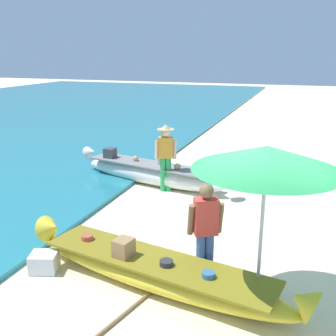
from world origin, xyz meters
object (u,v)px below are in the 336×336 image
(patio_umbrella_large, at_px, (267,159))
(boat_white_midground, at_px, (150,173))
(person_vendor_hatted, at_px, (166,153))
(person_tourist_customer, at_px, (206,227))
(boat_yellow_foreground, at_px, (155,271))
(cooler_box, at_px, (44,262))
(paddle, at_px, (103,331))

(patio_umbrella_large, bearing_deg, boat_white_midground, 127.49)
(person_vendor_hatted, relative_size, person_tourist_customer, 1.10)
(patio_umbrella_large, bearing_deg, person_vendor_hatted, 124.94)
(boat_yellow_foreground, height_order, boat_white_midground, boat_white_midground)
(person_vendor_hatted, xyz_separation_m, person_tourist_customer, (2.01, -3.77, -0.12))
(boat_white_midground, xyz_separation_m, cooler_box, (0.04, -4.82, -0.16))
(cooler_box, bearing_deg, paddle, -50.67)
(person_vendor_hatted, bearing_deg, boat_white_midground, 145.38)
(boat_white_midground, height_order, person_vendor_hatted, person_vendor_hatted)
(boat_yellow_foreground, relative_size, person_tourist_customer, 3.02)
(patio_umbrella_large, xyz_separation_m, paddle, (-1.78, -1.32, -2.13))
(person_tourist_customer, xyz_separation_m, cooler_box, (-2.56, -0.64, -0.75))
(boat_yellow_foreground, bearing_deg, person_tourist_customer, 30.80)
(cooler_box, bearing_deg, boat_white_midground, 71.96)
(person_vendor_hatted, bearing_deg, boat_yellow_foreground, -72.37)
(person_tourist_customer, bearing_deg, paddle, -118.50)
(person_tourist_customer, bearing_deg, person_vendor_hatted, 118.04)
(paddle, bearing_deg, boat_white_midground, 106.16)
(cooler_box, bearing_deg, person_tourist_customer, -4.62)
(person_tourist_customer, bearing_deg, cooler_box, -166.07)
(person_vendor_hatted, bearing_deg, paddle, -78.58)
(boat_white_midground, relative_size, patio_umbrella_large, 2.02)
(person_tourist_customer, xyz_separation_m, paddle, (-0.91, -1.67, -0.87))
(person_tourist_customer, distance_m, patio_umbrella_large, 1.57)
(boat_white_midground, bearing_deg, paddle, -73.84)
(boat_white_midground, distance_m, cooler_box, 4.82)
(person_tourist_customer, bearing_deg, boat_white_midground, 121.92)
(paddle, bearing_deg, person_vendor_hatted, 101.42)
(person_vendor_hatted, distance_m, patio_umbrella_large, 5.16)
(boat_yellow_foreground, xyz_separation_m, patio_umbrella_large, (1.55, 0.06, 1.91))
(boat_yellow_foreground, relative_size, patio_umbrella_large, 2.07)
(person_vendor_hatted, height_order, cooler_box, person_vendor_hatted)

